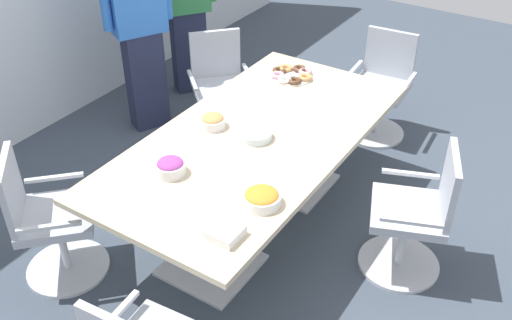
{
  "coord_description": "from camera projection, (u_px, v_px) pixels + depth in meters",
  "views": [
    {
      "loc": [
        -2.76,
        -1.78,
        2.82
      ],
      "look_at": [
        0.0,
        0.0,
        0.55
      ],
      "focal_mm": 41.03,
      "sensor_mm": 36.0,
      "label": 1
    }
  ],
  "objects": [
    {
      "name": "office_chair_3",
      "position": [
        415.0,
        219.0,
        3.7
      ],
      "size": [
        0.7,
        0.7,
        0.91
      ],
      "rotation": [
        0.0,
        0.0,
        0.37
      ],
      "color": "silver",
      "rests_on": "ground"
    },
    {
      "name": "conference_table",
      "position": [
        256.0,
        151.0,
        3.95
      ],
      "size": [
        2.4,
        1.2,
        0.75
      ],
      "color": "#CCB793",
      "rests_on": "ground"
    },
    {
      "name": "person_standing_1",
      "position": [
        186.0,
        3.0,
        5.53
      ],
      "size": [
        0.54,
        0.44,
        1.73
      ],
      "rotation": [
        0.0,
        0.0,
        -3.76
      ],
      "color": "#232842",
      "rests_on": "ground"
    },
    {
      "name": "office_chair_4",
      "position": [
        381.0,
        91.0,
        5.12
      ],
      "size": [
        0.58,
        0.58,
        0.91
      ],
      "rotation": [
        0.0,
        0.0,
        1.64
      ],
      "color": "silver",
      "rests_on": "ground"
    },
    {
      "name": "office_chair_0",
      "position": [
        220.0,
        92.0,
        5.1
      ],
      "size": [
        0.76,
        0.76,
        0.91
      ],
      "rotation": [
        0.0,
        0.0,
        -3.88
      ],
      "color": "silver",
      "rests_on": "ground"
    },
    {
      "name": "donut_platter",
      "position": [
        292.0,
        75.0,
        4.57
      ],
      "size": [
        0.34,
        0.34,
        0.04
      ],
      "color": "white",
      "rests_on": "conference_table"
    },
    {
      "name": "napkin_pile",
      "position": [
        225.0,
        233.0,
        3.04
      ],
      "size": [
        0.16,
        0.16,
        0.06
      ],
      "primitive_type": "cube",
      "color": "white",
      "rests_on": "conference_table"
    },
    {
      "name": "ground_plane",
      "position": [
        256.0,
        222.0,
        4.31
      ],
      "size": [
        10.0,
        10.0,
        0.01
      ],
      "primitive_type": "cube",
      "color": "#3D4754"
    },
    {
      "name": "snack_bowl_cookies",
      "position": [
        213.0,
        121.0,
        3.94
      ],
      "size": [
        0.17,
        0.17,
        0.1
      ],
      "color": "white",
      "rests_on": "conference_table"
    },
    {
      "name": "plate_stack",
      "position": [
        255.0,
        135.0,
        3.83
      ],
      "size": [
        0.22,
        0.22,
        0.05
      ],
      "color": "white",
      "rests_on": "conference_table"
    },
    {
      "name": "snack_bowl_chips_orange",
      "position": [
        262.0,
        198.0,
        3.26
      ],
      "size": [
        0.22,
        0.22,
        0.09
      ],
      "color": "white",
      "rests_on": "conference_table"
    },
    {
      "name": "snack_bowl_candy_mix",
      "position": [
        170.0,
        167.0,
        3.49
      ],
      "size": [
        0.18,
        0.18,
        0.11
      ],
      "color": "white",
      "rests_on": "conference_table"
    },
    {
      "name": "office_chair_1",
      "position": [
        48.0,
        224.0,
        3.67
      ],
      "size": [
        0.76,
        0.76,
        0.91
      ],
      "rotation": [
        0.0,
        0.0,
        -2.35
      ],
      "color": "silver",
      "rests_on": "ground"
    },
    {
      "name": "person_standing_0",
      "position": [
        139.0,
        21.0,
        4.89
      ],
      "size": [
        0.58,
        0.39,
        1.88
      ],
      "rotation": [
        0.0,
        0.0,
        -3.61
      ],
      "color": "#232842",
      "rests_on": "ground"
    }
  ]
}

